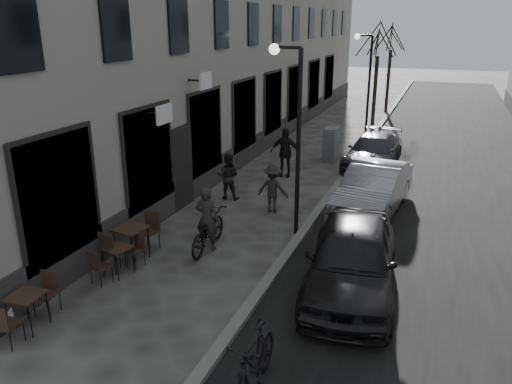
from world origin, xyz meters
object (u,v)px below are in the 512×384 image
Objects in this scene: utility_cabinet at (331,144)px; bicycle at (207,230)px; car_near at (352,258)px; car_far at (373,152)px; streetlamp_far at (366,76)px; pedestrian_far at (285,152)px; streetlamp_near at (293,121)px; tree_near at (379,41)px; moped at (253,363)px; pedestrian_near at (228,176)px; bistro_set_b at (118,258)px; car_mid at (373,189)px; bistro_set_c at (131,240)px; pedestrian_mid at (273,189)px; tree_far at (392,37)px; bistro_set_a at (27,308)px.

utility_cabinet reaches higher than bicycle.
car_near is 1.03× the size of car_far.
streetlamp_far is at bearing -100.24° from bicycle.
pedestrian_far is 0.40× the size of car_near.
car_near is at bearing -49.96° from streetlamp_near.
streetlamp_near is at bearing -90.28° from tree_near.
streetlamp_near is at bearing 102.07° from moped.
car_near is at bearing 129.04° from pedestrian_near.
moped is at bearing -17.27° from bistro_set_b.
moped is at bearing -86.03° from car_far.
car_mid is at bearing -78.45° from car_far.
bicycle is at bearing 123.72° from moped.
bicycle is 9.67m from car_far.
car_far is (4.35, 10.45, 0.13)m from bistro_set_c.
tree_near is 4.00× the size of bistro_set_b.
car_mid is at bearing -159.46° from pedestrian_mid.
tree_near is 2.90× the size of bicycle.
bistro_set_c is 7.45m from car_mid.
bicycle is at bearing -124.43° from car_mid.
car_mid is at bearing -42.84° from pedestrian_far.
tree_far reaches higher than streetlamp_far.
streetlamp_far is 3.58× the size of utility_cabinet.
bistro_set_c is at bearing -136.95° from streetlamp_near.
streetlamp_near is 1.13× the size of car_mid.
car_far reaches higher than bistro_set_b.
tree_far is (0.07, 9.00, 1.50)m from streetlamp_far.
bistro_set_a is 1.00× the size of pedestrian_mid.
car_mid is (-0.27, 5.06, -0.04)m from car_near.
tree_far is 4.00× the size of bistro_set_b.
pedestrian_near is at bearing 144.17° from streetlamp_near.
utility_cabinet reaches higher than bistro_set_b.
tree_far reaches higher than pedestrian_near.
car_near is (5.50, 3.62, 0.34)m from bistro_set_a.
car_far is at bearing 81.09° from streetlamp_near.
streetlamp_far is at bearing 107.86° from car_far.
tree_far reaches higher than pedestrian_far.
pedestrian_near is 1.03× the size of pedestrian_mid.
tree_far is 16.43m from pedestrian_far.
streetlamp_near is 5.54m from bistro_set_b.
car_near reaches higher than pedestrian_near.
car_far is (1.17, 7.48, -2.51)m from streetlamp_near.
pedestrian_mid is 3.09m from car_mid.
streetlamp_far is 9.12m from tree_far.
bistro_set_b is 0.76× the size of pedestrian_far.
tree_far is at bearing 89.80° from streetlamp_near.
pedestrian_mid is at bearing -106.03° from car_far.
moped reaches higher than bicycle.
bistro_set_c is 0.38× the size of car_near.
streetlamp_near is 4.12m from car_near.
bistro_set_b is 0.32× the size of car_mid.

